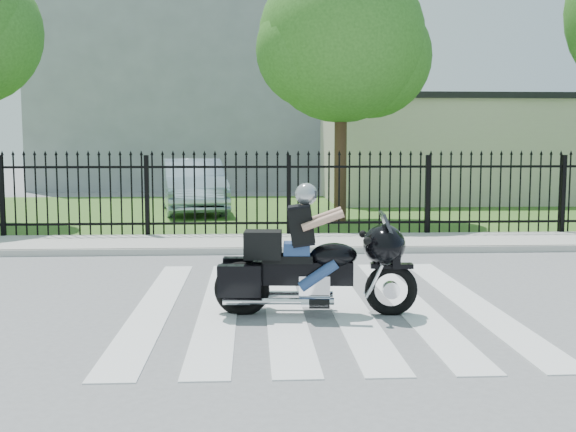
{
  "coord_description": "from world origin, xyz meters",
  "views": [
    {
      "loc": [
        -0.79,
        -8.31,
        2.0
      ],
      "look_at": [
        -0.27,
        1.23,
        1.0
      ],
      "focal_mm": 42.0,
      "sensor_mm": 36.0,
      "label": 1
    }
  ],
  "objects": [
    {
      "name": "ground",
      "position": [
        0.0,
        0.0,
        0.0
      ],
      "size": [
        120.0,
        120.0,
        0.0
      ],
      "primitive_type": "plane",
      "color": "slate",
      "rests_on": "ground"
    },
    {
      "name": "crosswalk",
      "position": [
        0.0,
        0.0,
        0.01
      ],
      "size": [
        5.0,
        5.5,
        0.01
      ],
      "primitive_type": null,
      "color": "silver",
      "rests_on": "ground"
    },
    {
      "name": "sidewalk",
      "position": [
        0.0,
        5.0,
        0.06
      ],
      "size": [
        40.0,
        2.0,
        0.12
      ],
      "primitive_type": "cube",
      "color": "#ADAAA3",
      "rests_on": "ground"
    },
    {
      "name": "curb",
      "position": [
        0.0,
        4.0,
        0.06
      ],
      "size": [
        40.0,
        0.12,
        0.12
      ],
      "primitive_type": "cube",
      "color": "#ADAAA3",
      "rests_on": "ground"
    },
    {
      "name": "grass_strip",
      "position": [
        0.0,
        12.0,
        0.01
      ],
      "size": [
        40.0,
        12.0,
        0.02
      ],
      "primitive_type": "cube",
      "color": "#355D20",
      "rests_on": "ground"
    },
    {
      "name": "iron_fence",
      "position": [
        0.0,
        6.0,
        0.9
      ],
      "size": [
        26.0,
        0.04,
        1.8
      ],
      "color": "black",
      "rests_on": "ground"
    },
    {
      "name": "tree_mid",
      "position": [
        1.5,
        9.0,
        4.67
      ],
      "size": [
        4.2,
        4.2,
        6.78
      ],
      "color": "#382316",
      "rests_on": "ground"
    },
    {
      "name": "building_low",
      "position": [
        7.0,
        16.0,
        1.75
      ],
      "size": [
        10.0,
        6.0,
        3.5
      ],
      "primitive_type": "cube",
      "color": "beige",
      "rests_on": "ground"
    },
    {
      "name": "building_low_roof",
      "position": [
        7.0,
        16.0,
        3.6
      ],
      "size": [
        10.2,
        6.2,
        0.2
      ],
      "primitive_type": "cube",
      "color": "black",
      "rests_on": "building_low"
    },
    {
      "name": "building_tall",
      "position": [
        -3.0,
        26.0,
        6.0
      ],
      "size": [
        15.0,
        10.0,
        12.0
      ],
      "primitive_type": "cube",
      "color": "#989BA1",
      "rests_on": "ground"
    },
    {
      "name": "motorcycle_rider",
      "position": [
        -0.1,
        -0.48,
        0.65
      ],
      "size": [
        2.42,
        0.85,
        1.6
      ],
      "rotation": [
        0.0,
        0.0,
        -0.08
      ],
      "color": "black",
      "rests_on": "ground"
    },
    {
      "name": "parked_car",
      "position": [
        -2.53,
        11.82,
        0.81
      ],
      "size": [
        2.43,
        5.01,
        1.58
      ],
      "primitive_type": "imported",
      "rotation": [
        0.0,
        0.0,
        0.16
      ],
      "color": "#A6BDD1",
      "rests_on": "grass_strip"
    }
  ]
}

